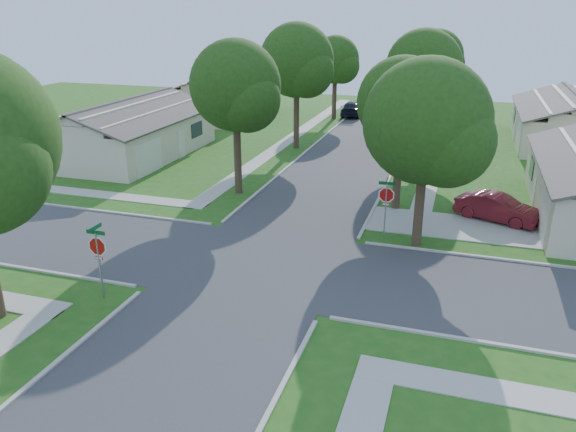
% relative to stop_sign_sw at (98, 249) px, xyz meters
% --- Properties ---
extents(ground, '(100.00, 100.00, 0.00)m').
position_rel_stop_sign_sw_xyz_m(ground, '(4.70, 4.70, -2.03)').
color(ground, '#205417').
rests_on(ground, ground).
extents(road_ns, '(7.00, 100.00, 0.02)m').
position_rel_stop_sign_sw_xyz_m(road_ns, '(4.70, 4.70, -2.03)').
color(road_ns, '#333335').
rests_on(road_ns, ground).
extents(sidewalk_ne, '(1.20, 40.00, 0.04)m').
position_rel_stop_sign_sw_xyz_m(sidewalk_ne, '(10.80, 30.70, -2.01)').
color(sidewalk_ne, '#9E9B91').
rests_on(sidewalk_ne, ground).
extents(sidewalk_nw, '(1.20, 40.00, 0.04)m').
position_rel_stop_sign_sw_xyz_m(sidewalk_nw, '(-1.40, 30.70, -2.01)').
color(sidewalk_nw, '#9E9B91').
rests_on(sidewalk_nw, ground).
extents(driveway, '(8.80, 3.60, 0.05)m').
position_rel_stop_sign_sw_xyz_m(driveway, '(12.60, 11.80, -2.01)').
color(driveway, '#9E9B91').
rests_on(driveway, ground).
extents(stop_sign_sw, '(1.05, 0.80, 2.98)m').
position_rel_stop_sign_sw_xyz_m(stop_sign_sw, '(0.00, 0.00, 0.00)').
color(stop_sign_sw, gray).
rests_on(stop_sign_sw, ground).
extents(stop_sign_ne, '(1.05, 0.80, 2.98)m').
position_rel_stop_sign_sw_xyz_m(stop_sign_ne, '(9.40, 9.40, 0.00)').
color(stop_sign_ne, gray).
rests_on(stop_sign_ne, ground).
extents(tree_e_near, '(4.97, 4.80, 8.28)m').
position_rel_stop_sign_sw_xyz_m(tree_e_near, '(9.45, 13.71, 3.61)').
color(tree_e_near, '#38281C').
rests_on(tree_e_near, ground).
extents(tree_e_mid, '(5.59, 5.40, 9.21)m').
position_rel_stop_sign_sw_xyz_m(tree_e_mid, '(9.46, 25.71, 4.22)').
color(tree_e_mid, '#38281C').
rests_on(tree_e_mid, ground).
extents(tree_e_far, '(5.17, 5.00, 8.72)m').
position_rel_stop_sign_sw_xyz_m(tree_e_far, '(9.45, 38.71, 3.95)').
color(tree_e_far, '#38281C').
rests_on(tree_e_far, ground).
extents(tree_w_near, '(5.38, 5.20, 8.97)m').
position_rel_stop_sign_sw_xyz_m(tree_w_near, '(0.06, 13.71, 4.08)').
color(tree_w_near, '#38281C').
rests_on(tree_w_near, ground).
extents(tree_w_mid, '(5.80, 5.60, 9.56)m').
position_rel_stop_sign_sw_xyz_m(tree_w_mid, '(0.06, 25.71, 4.46)').
color(tree_w_mid, '#38281C').
rests_on(tree_w_mid, ground).
extents(tree_w_far, '(4.76, 4.60, 8.04)m').
position_rel_stop_sign_sw_xyz_m(tree_w_far, '(0.05, 38.71, 3.48)').
color(tree_w_far, '#38281C').
rests_on(tree_w_far, ground).
extents(tree_ne_corner, '(5.80, 5.60, 8.66)m').
position_rel_stop_sign_sw_xyz_m(tree_ne_corner, '(11.06, 8.91, 3.56)').
color(tree_ne_corner, '#38281C').
rests_on(tree_ne_corner, ground).
extents(house_ne_far, '(8.42, 13.60, 4.23)m').
position_rel_stop_sign_sw_xyz_m(house_ne_far, '(20.69, 33.70, -0.51)').
color(house_ne_far, beige).
rests_on(house_ne_far, ground).
extents(house_nw_near, '(8.42, 13.60, 4.23)m').
position_rel_stop_sign_sw_xyz_m(house_nw_near, '(-11.29, 19.70, -0.51)').
color(house_nw_near, beige).
rests_on(house_nw_near, ground).
extents(house_nw_far, '(8.42, 13.60, 4.23)m').
position_rel_stop_sign_sw_xyz_m(house_nw_far, '(-11.29, 36.70, -0.51)').
color(house_nw_far, beige).
rests_on(house_nw_far, ground).
extents(car_driveway, '(4.52, 2.97, 1.41)m').
position_rel_stop_sign_sw_xyz_m(car_driveway, '(14.70, 13.40, -1.33)').
color(car_driveway, maroon).
rests_on(car_driveway, ground).
extents(car_curb_east, '(2.32, 4.65, 1.52)m').
position_rel_stop_sign_sw_xyz_m(car_curb_east, '(5.90, 30.58, -1.27)').
color(car_curb_east, black).
rests_on(car_curb_east, ground).
extents(car_curb_west, '(2.22, 5.05, 1.44)m').
position_rel_stop_sign_sw_xyz_m(car_curb_west, '(1.50, 40.88, -1.31)').
color(car_curb_west, black).
rests_on(car_curb_west, ground).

